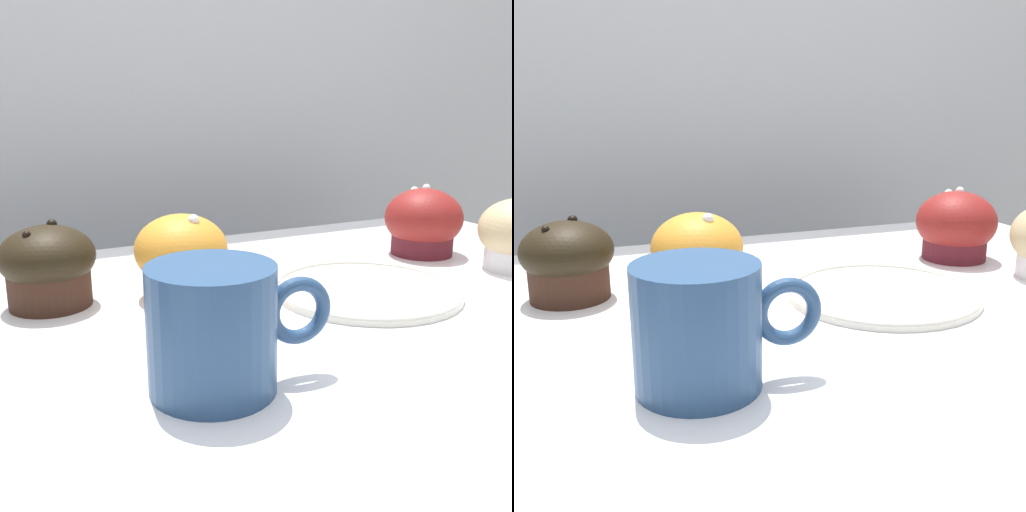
# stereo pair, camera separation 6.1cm
# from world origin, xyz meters

# --- Properties ---
(wall_back) EXTENTS (3.20, 0.10, 1.80)m
(wall_back) POSITION_xyz_m (0.00, 0.60, 0.90)
(wall_back) COLOR #B2B7BC
(wall_back) RESTS_ON ground
(muffin_front_center) EXTENTS (0.09, 0.09, 0.09)m
(muffin_front_center) POSITION_xyz_m (-0.18, 0.11, 0.97)
(muffin_front_center) COLOR #372016
(muffin_front_center) RESTS_ON display_counter
(muffin_back_right) EXTENTS (0.10, 0.10, 0.09)m
(muffin_back_right) POSITION_xyz_m (0.29, 0.11, 0.97)
(muffin_back_right) COLOR #531820
(muffin_back_right) RESTS_ON display_counter
(muffin_front_right) EXTENTS (0.10, 0.10, 0.09)m
(muffin_front_right) POSITION_xyz_m (-0.05, 0.09, 0.97)
(muffin_front_right) COLOR #CB7E3C
(muffin_front_right) RESTS_ON display_counter
(coffee_cup) EXTENTS (0.14, 0.09, 0.09)m
(coffee_cup) POSITION_xyz_m (-0.10, -0.12, 0.98)
(coffee_cup) COLOR navy
(coffee_cup) RESTS_ON display_counter
(serving_plate) EXTENTS (0.20, 0.20, 0.01)m
(serving_plate) POSITION_xyz_m (0.12, 0.01, 0.93)
(serving_plate) COLOR beige
(serving_plate) RESTS_ON display_counter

